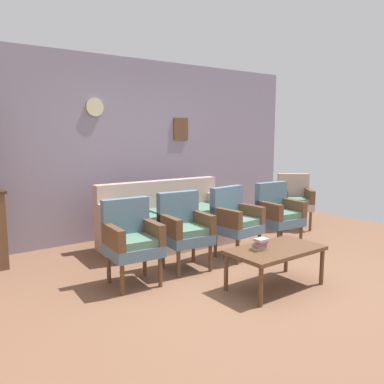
% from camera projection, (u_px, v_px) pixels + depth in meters
% --- Properties ---
extents(ground_plane, '(7.68, 7.68, 0.00)m').
position_uv_depth(ground_plane, '(251.00, 283.00, 4.28)').
color(ground_plane, brown).
extents(wall_back_with_decor, '(6.40, 0.09, 2.70)m').
position_uv_depth(wall_back_with_decor, '(132.00, 148.00, 6.16)').
color(wall_back_with_decor, gray).
rests_on(wall_back_with_decor, ground).
extents(floral_couch, '(1.97, 0.91, 0.90)m').
position_uv_depth(floral_couch, '(168.00, 223.00, 5.67)').
color(floral_couch, tan).
rests_on(floral_couch, ground).
extents(armchair_near_couch_end, '(0.56, 0.53, 0.90)m').
position_uv_depth(armchair_near_couch_end, '(132.00, 238.00, 4.20)').
color(armchair_near_couch_end, slate).
rests_on(armchair_near_couch_end, ground).
extents(armchair_by_doorway, '(0.57, 0.54, 0.90)m').
position_uv_depth(armchair_by_doorway, '(184.00, 227.00, 4.66)').
color(armchair_by_doorway, slate).
rests_on(armchair_by_doorway, ground).
extents(armchair_row_middle, '(0.56, 0.53, 0.90)m').
position_uv_depth(armchair_row_middle, '(235.00, 219.00, 5.12)').
color(armchair_row_middle, slate).
rests_on(armchair_row_middle, ground).
extents(armchair_near_cabinet, '(0.56, 0.53, 0.90)m').
position_uv_depth(armchair_near_cabinet, '(278.00, 212.00, 5.55)').
color(armchair_near_cabinet, slate).
rests_on(armchair_near_cabinet, ground).
extents(wingback_chair_by_fireplace, '(0.71, 0.71, 0.90)m').
position_uv_depth(wingback_chair_by_fireplace, '(295.00, 198.00, 6.69)').
color(wingback_chair_by_fireplace, tan).
rests_on(wingback_chair_by_fireplace, ground).
extents(coffee_table, '(1.00, 0.56, 0.42)m').
position_uv_depth(coffee_table, '(275.00, 252.00, 4.11)').
color(coffee_table, brown).
rests_on(coffee_table, ground).
extents(book_stack_on_table, '(0.16, 0.13, 0.12)m').
position_uv_depth(book_stack_on_table, '(260.00, 244.00, 4.04)').
color(book_stack_on_table, '#86965D').
rests_on(book_stack_on_table, coffee_table).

